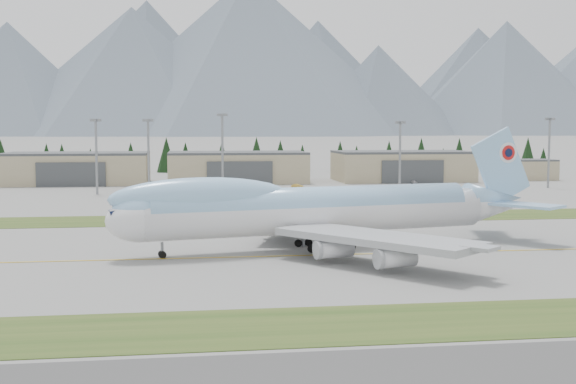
{
  "coord_description": "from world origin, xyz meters",
  "views": [
    {
      "loc": [
        -31.31,
        -104.67,
        18.77
      ],
      "look_at": [
        -14.81,
        17.43,
        8.0
      ],
      "focal_mm": 45.0,
      "sensor_mm": 36.0,
      "label": 1
    }
  ],
  "objects": [
    {
      "name": "ground",
      "position": [
        0.0,
        0.0,
        0.0
      ],
      "size": [
        7000.0,
        7000.0,
        0.0
      ],
      "primitive_type": "plane",
      "color": "slate",
      "rests_on": "ground"
    },
    {
      "name": "grass_strip_near",
      "position": [
        0.0,
        -38.0,
        0.0
      ],
      "size": [
        400.0,
        14.0,
        0.08
      ],
      "primitive_type": "cube",
      "color": "#2B4518",
      "rests_on": "ground"
    },
    {
      "name": "grass_strip_far",
      "position": [
        0.0,
        45.0,
        0.0
      ],
      "size": [
        400.0,
        18.0,
        0.08
      ],
      "primitive_type": "cube",
      "color": "#2B4518",
      "rests_on": "ground"
    },
    {
      "name": "taxiway_line_main",
      "position": [
        0.0,
        0.0,
        0.0
      ],
      "size": [
        400.0,
        0.4,
        0.02
      ],
      "primitive_type": "cube",
      "color": "gold",
      "rests_on": "ground"
    },
    {
      "name": "boeing_747_freighter",
      "position": [
        -12.23,
        5.54,
        6.32
      ],
      "size": [
        73.11,
        61.59,
        19.17
      ],
      "rotation": [
        0.0,
        0.0,
        0.2
      ],
      "color": "silver",
      "rests_on": "ground"
    },
    {
      "name": "hangar_left",
      "position": [
        -70.0,
        149.9,
        5.39
      ],
      "size": [
        48.0,
        26.6,
        10.8
      ],
      "color": "tan",
      "rests_on": "ground"
    },
    {
      "name": "hangar_center",
      "position": [
        -15.0,
        149.9,
        5.39
      ],
      "size": [
        48.0,
        26.6,
        10.8
      ],
      "color": "tan",
      "rests_on": "ground"
    },
    {
      "name": "hangar_right",
      "position": [
        45.0,
        149.9,
        5.39
      ],
      "size": [
        48.0,
        26.6,
        10.8
      ],
      "color": "tan",
      "rests_on": "ground"
    },
    {
      "name": "control_shed",
      "position": [
        95.0,
        148.0,
        3.8
      ],
      "size": [
        14.0,
        12.0,
        7.6
      ],
      "color": "tan",
      "rests_on": "ground"
    },
    {
      "name": "floodlight_masts",
      "position": [
        -17.11,
        110.25,
        15.64
      ],
      "size": [
        175.06,
        8.04,
        23.46
      ],
      "color": "gray",
      "rests_on": "ground"
    },
    {
      "name": "service_vehicle_a",
      "position": [
        -29.01,
        113.11,
        0.0
      ],
      "size": [
        2.21,
        4.04,
        1.3
      ],
      "primitive_type": "imported",
      "rotation": [
        0.0,
        0.0,
        0.18
      ],
      "color": "white",
      "rests_on": "ground"
    },
    {
      "name": "service_vehicle_b",
      "position": [
        2.38,
        122.29,
        0.0
      ],
      "size": [
        4.15,
        2.95,
        1.3
      ],
      "primitive_type": "imported",
      "rotation": [
        0.0,
        0.0,
        1.12
      ],
      "color": "#BB902E",
      "rests_on": "ground"
    },
    {
      "name": "service_vehicle_c",
      "position": [
        45.17,
        136.1,
        0.0
      ],
      "size": [
        1.97,
        3.77,
        1.04
      ],
      "primitive_type": "imported",
      "rotation": [
        0.0,
        0.0,
        0.15
      ],
      "color": "#BBBABF",
      "rests_on": "ground"
    },
    {
      "name": "conifer_belt",
      "position": [
        -2.27,
        211.75,
        6.87
      ],
      "size": [
        270.36,
        15.16,
        15.36
      ],
      "color": "black",
      "rests_on": "ground"
    },
    {
      "name": "mountain_ridge_front",
      "position": [
        -38.06,
        2180.78,
        226.5
      ],
      "size": [
        4261.04,
        1196.85,
        502.18
      ],
      "color": "#46525E",
      "rests_on": "ground"
    },
    {
      "name": "mountain_ridge_rear",
      "position": [
        12.38,
        2900.0,
        251.88
      ],
      "size": [
        4454.52,
        1071.77,
        535.88
      ],
      "color": "#46525E",
      "rests_on": "ground"
    }
  ]
}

